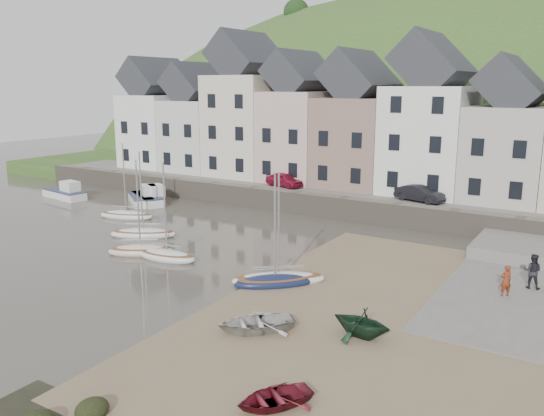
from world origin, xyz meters
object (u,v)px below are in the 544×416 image
Objects in this scene: person_dark at (532,271)px; sailboat_0 at (126,215)px; person_red at (506,281)px; car_right at (420,193)px; rowboat_green at (362,322)px; car_left at (284,180)px; rowboat_red at (274,398)px; rowboat_white at (255,323)px.

sailboat_0 is at bearing -2.26° from person_dark.
car_right is at bearing -96.81° from person_red.
rowboat_green is 1.39× the size of person_dark.
sailboat_0 is at bearing 159.67° from car_left.
rowboat_red is at bearing -135.26° from car_left.
car_left is at bearing 54.86° from sailboat_0.
car_left reaches higher than rowboat_green.
person_red is 0.87× the size of person_dark.
rowboat_red is 32.77m from car_left.
rowboat_green is 11.40m from person_dark.
rowboat_white is 1.26× the size of rowboat_red.
person_dark reaches higher than rowboat_white.
rowboat_green is 0.69× the size of car_left.
car_right is (-8.79, 13.79, 1.31)m from person_red.
person_dark is 0.50× the size of car_left.
rowboat_green reaches higher than rowboat_red.
car_left is 0.95× the size of car_right.
rowboat_white reaches higher than rowboat_red.
person_red reaches higher than rowboat_green.
rowboat_green is 1.58× the size of person_red.
person_dark reaches higher than rowboat_green.
car_right is (-0.14, 23.75, 1.84)m from rowboat_white.
car_left is (-21.20, 13.79, 1.30)m from person_red.
car_left reaches higher than rowboat_white.
car_right is (12.41, 0.00, 0.01)m from car_left.
person_red is (8.65, 9.96, 0.53)m from rowboat_white.
car_left is at bearing -72.37° from person_red.
car_right is at bearing 131.57° from rowboat_red.
person_red is 0.44× the size of car_left.
sailboat_0 is 29.40m from person_red.
person_red is (4.87, 14.56, 0.60)m from rowboat_red.
rowboat_white is at bearing 9.70° from person_red.
rowboat_white is (20.66, -12.23, 0.15)m from sailboat_0.
person_red is (29.31, -2.27, 0.68)m from sailboat_0.
rowboat_green reaches higher than rowboat_white.
car_left is 12.41m from car_right.
rowboat_green is 22.38m from car_right.
car_right reaches higher than person_red.
rowboat_red is 0.72× the size of car_left.
rowboat_green is 27.63m from car_left.
person_dark is at bearing -0.66° from sailboat_0.
person_dark is (30.29, -0.35, 0.80)m from sailboat_0.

